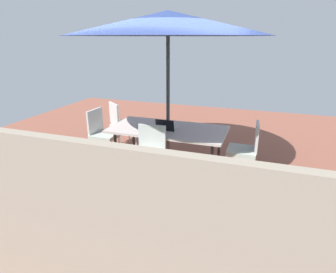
{
  "coord_description": "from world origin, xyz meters",
  "views": [
    {
      "loc": [
        -1.53,
        4.4,
        2.24
      ],
      "look_at": [
        0.0,
        0.0,
        0.61
      ],
      "focal_mm": 30.17,
      "sensor_mm": 36.0,
      "label": 1
    }
  ],
  "objects_px": {
    "dining_table": "(168,131)",
    "chair_west": "(246,148)",
    "patio_umbrella": "(168,24)",
    "chair_east": "(102,132)",
    "laptop": "(166,128)",
    "cup": "(144,127)",
    "chair_southeast": "(121,122)",
    "chair_north": "(149,154)"
  },
  "relations": [
    {
      "from": "dining_table",
      "to": "chair_north",
      "type": "height_order",
      "value": "chair_north"
    },
    {
      "from": "chair_east",
      "to": "cup",
      "type": "relative_size",
      "value": 10.94
    },
    {
      "from": "chair_north",
      "to": "dining_table",
      "type": "bearing_deg",
      "value": 82.07
    },
    {
      "from": "chair_west",
      "to": "cup",
      "type": "relative_size",
      "value": 10.94
    },
    {
      "from": "patio_umbrella",
      "to": "chair_east",
      "type": "xyz_separation_m",
      "value": [
        1.31,
        0.02,
        -1.89
      ]
    },
    {
      "from": "chair_north",
      "to": "chair_east",
      "type": "bearing_deg",
      "value": 147.18
    },
    {
      "from": "laptop",
      "to": "cup",
      "type": "distance_m",
      "value": 0.39
    },
    {
      "from": "chair_east",
      "to": "cup",
      "type": "bearing_deg",
      "value": -96.05
    },
    {
      "from": "chair_southeast",
      "to": "chair_west",
      "type": "relative_size",
      "value": 1.0
    },
    {
      "from": "dining_table",
      "to": "chair_east",
      "type": "xyz_separation_m",
      "value": [
        1.31,
        0.02,
        -0.16
      ]
    },
    {
      "from": "laptop",
      "to": "cup",
      "type": "relative_size",
      "value": 3.62
    },
    {
      "from": "chair_north",
      "to": "chair_southeast",
      "type": "bearing_deg",
      "value": 127.62
    },
    {
      "from": "chair_west",
      "to": "laptop",
      "type": "relative_size",
      "value": 3.02
    },
    {
      "from": "chair_north",
      "to": "cup",
      "type": "height_order",
      "value": "chair_north"
    },
    {
      "from": "patio_umbrella",
      "to": "chair_southeast",
      "type": "bearing_deg",
      "value": -27.82
    },
    {
      "from": "patio_umbrella",
      "to": "chair_east",
      "type": "height_order",
      "value": "patio_umbrella"
    },
    {
      "from": "patio_umbrella",
      "to": "chair_southeast",
      "type": "relative_size",
      "value": 3.26
    },
    {
      "from": "laptop",
      "to": "cup",
      "type": "height_order",
      "value": "laptop"
    },
    {
      "from": "dining_table",
      "to": "patio_umbrella",
      "type": "height_order",
      "value": "patio_umbrella"
    },
    {
      "from": "chair_southeast",
      "to": "chair_west",
      "type": "distance_m",
      "value": 2.68
    },
    {
      "from": "dining_table",
      "to": "patio_umbrella",
      "type": "xyz_separation_m",
      "value": [
        0.0,
        0.0,
        1.73
      ]
    },
    {
      "from": "dining_table",
      "to": "chair_north",
      "type": "xyz_separation_m",
      "value": [
        0.05,
        0.72,
        -0.16
      ]
    },
    {
      "from": "patio_umbrella",
      "to": "chair_southeast",
      "type": "distance_m",
      "value": 2.38
    },
    {
      "from": "chair_southeast",
      "to": "cup",
      "type": "relative_size",
      "value": 10.94
    },
    {
      "from": "dining_table",
      "to": "laptop",
      "type": "xyz_separation_m",
      "value": [
        -0.02,
        0.14,
        0.1
      ]
    },
    {
      "from": "chair_west",
      "to": "laptop",
      "type": "distance_m",
      "value": 1.34
    },
    {
      "from": "dining_table",
      "to": "chair_west",
      "type": "relative_size",
      "value": 2.04
    },
    {
      "from": "laptop",
      "to": "chair_southeast",
      "type": "bearing_deg",
      "value": -31.22
    },
    {
      "from": "dining_table",
      "to": "chair_southeast",
      "type": "xyz_separation_m",
      "value": [
        1.28,
        -0.67,
        -0.16
      ]
    },
    {
      "from": "dining_table",
      "to": "chair_southeast",
      "type": "distance_m",
      "value": 1.45
    },
    {
      "from": "chair_east",
      "to": "chair_southeast",
      "type": "bearing_deg",
      "value": 0.81
    },
    {
      "from": "chair_southeast",
      "to": "patio_umbrella",
      "type": "bearing_deg",
      "value": -168.48
    },
    {
      "from": "chair_east",
      "to": "chair_west",
      "type": "bearing_deg",
      "value": -85.08
    },
    {
      "from": "patio_umbrella",
      "to": "laptop",
      "type": "bearing_deg",
      "value": 97.72
    },
    {
      "from": "chair_west",
      "to": "laptop",
      "type": "bearing_deg",
      "value": -85.45
    },
    {
      "from": "dining_table",
      "to": "patio_umbrella",
      "type": "relative_size",
      "value": 0.63
    },
    {
      "from": "patio_umbrella",
      "to": "laptop",
      "type": "xyz_separation_m",
      "value": [
        -0.02,
        0.14,
        -1.64
      ]
    },
    {
      "from": "patio_umbrella",
      "to": "cup",
      "type": "bearing_deg",
      "value": 25.86
    },
    {
      "from": "patio_umbrella",
      "to": "chair_west",
      "type": "relative_size",
      "value": 3.26
    },
    {
      "from": "chair_southeast",
      "to": "chair_east",
      "type": "bearing_deg",
      "value": 126.49
    },
    {
      "from": "chair_southeast",
      "to": "chair_east",
      "type": "height_order",
      "value": "same"
    },
    {
      "from": "chair_southeast",
      "to": "dining_table",
      "type": "bearing_deg",
      "value": -168.48
    }
  ]
}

